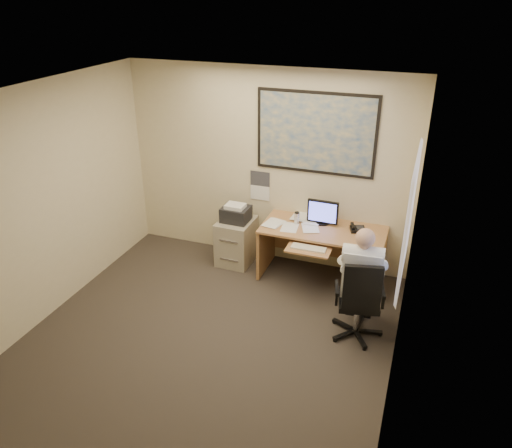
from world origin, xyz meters
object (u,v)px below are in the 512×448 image
(filing_cabinet, at_px, (236,237))
(office_chair, at_px, (356,314))
(desk, at_px, (347,253))
(person, at_px, (361,283))

(filing_cabinet, height_order, office_chair, office_chair)
(desk, height_order, filing_cabinet, desk)
(office_chair, distance_m, person, 0.37)
(desk, xyz_separation_m, office_chair, (0.31, -1.10, -0.14))
(desk, height_order, person, person)
(filing_cabinet, xyz_separation_m, person, (1.89, -1.05, 0.28))
(desk, distance_m, office_chair, 1.15)
(filing_cabinet, bearing_deg, desk, 0.54)
(desk, relative_size, person, 1.21)
(person, bearing_deg, office_chair, -101.72)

